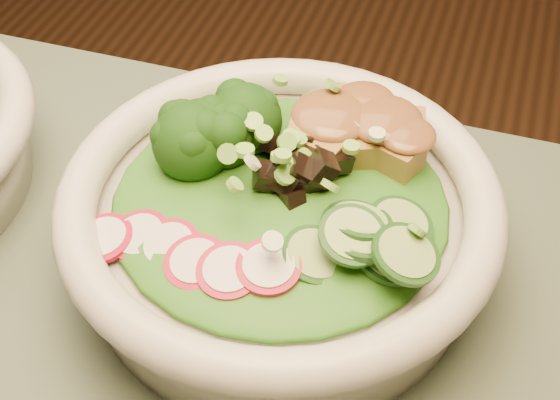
% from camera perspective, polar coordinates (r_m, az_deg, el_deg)
% --- Properties ---
extents(salad_bowl, '(0.30, 0.30, 0.08)m').
position_cam_1_polar(salad_bowl, '(0.54, 0.00, -1.59)').
color(salad_bowl, beige).
rests_on(salad_bowl, dining_table).
extents(lettuce_bed, '(0.23, 0.23, 0.03)m').
position_cam_1_polar(lettuce_bed, '(0.53, 0.00, 0.08)').
color(lettuce_bed, '#2B6515').
rests_on(lettuce_bed, salad_bowl).
extents(broccoli_florets, '(0.11, 0.11, 0.05)m').
position_cam_1_polar(broccoli_florets, '(0.55, -5.41, 4.97)').
color(broccoli_florets, black).
rests_on(broccoli_florets, salad_bowl).
extents(radish_slices, '(0.13, 0.09, 0.02)m').
position_cam_1_polar(radish_slices, '(0.49, -5.93, -4.11)').
color(radish_slices, '#A90D28').
rests_on(radish_slices, salad_bowl).
extents(cucumber_slices, '(0.10, 0.10, 0.04)m').
position_cam_1_polar(cucumber_slices, '(0.48, 6.07, -3.16)').
color(cucumber_slices, '#96C26C').
rests_on(cucumber_slices, salad_bowl).
extents(mushroom_heap, '(0.10, 0.10, 0.04)m').
position_cam_1_polar(mushroom_heap, '(0.52, 1.06, 2.11)').
color(mushroom_heap, black).
rests_on(mushroom_heap, salad_bowl).
extents(tofu_cubes, '(0.12, 0.10, 0.04)m').
position_cam_1_polar(tofu_cubes, '(0.55, 5.32, 4.71)').
color(tofu_cubes, olive).
rests_on(tofu_cubes, salad_bowl).
extents(peanut_sauce, '(0.08, 0.06, 0.02)m').
position_cam_1_polar(peanut_sauce, '(0.55, 5.42, 5.88)').
color(peanut_sauce, brown).
rests_on(peanut_sauce, tofu_cubes).
extents(scallion_garnish, '(0.22, 0.22, 0.03)m').
position_cam_1_polar(scallion_garnish, '(0.51, 0.00, 2.29)').
color(scallion_garnish, '#79BA41').
rests_on(scallion_garnish, salad_bowl).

